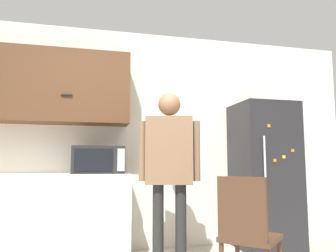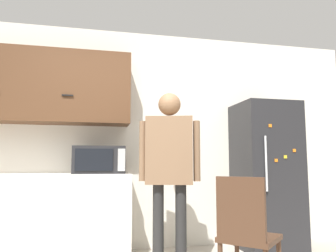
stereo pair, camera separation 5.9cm
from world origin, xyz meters
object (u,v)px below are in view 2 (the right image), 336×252
at_px(person, 170,159).
at_px(refrigerator, 266,175).
at_px(chair, 246,230).
at_px(microwave, 99,160).

height_order(person, refrigerator, refrigerator).
bearing_deg(person, refrigerator, 36.24).
bearing_deg(chair, refrigerator, -79.86).
bearing_deg(person, microwave, 161.92).
height_order(microwave, chair, microwave).
relative_size(microwave, chair, 0.60).
bearing_deg(refrigerator, person, -159.94).
bearing_deg(person, chair, -44.56).
bearing_deg(chair, microwave, -2.65).
relative_size(microwave, person, 0.32).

